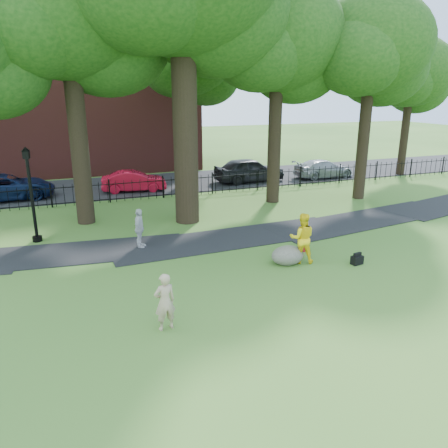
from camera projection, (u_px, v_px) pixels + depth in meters
name	position (u px, v px, depth m)	size (l,w,h in m)	color
ground	(247.00, 278.00, 14.45)	(120.00, 120.00, 0.00)	#366322
footpath	(231.00, 239.00, 18.28)	(36.00, 2.60, 0.03)	black
street	(149.00, 184.00, 28.75)	(80.00, 7.00, 0.02)	black
iron_fence	(163.00, 188.00, 25.00)	(44.00, 0.04, 1.20)	black
brick_building	(71.00, 89.00, 32.78)	(18.00, 8.00, 12.00)	maroon
tree_row	(186.00, 39.00, 19.74)	(26.82, 7.96, 12.42)	black
woman	(165.00, 302.00, 11.16)	(0.57, 0.37, 1.56)	tan
man	(302.00, 238.00, 15.54)	(0.89, 0.69, 1.83)	yellow
pedestrian	(139.00, 229.00, 17.02)	(0.92, 0.39, 1.58)	#BCBBC0
boulder	(288.00, 254.00, 15.60)	(1.21, 0.91, 0.71)	#645E53
lamppost	(32.00, 196.00, 17.42)	(0.38, 0.38, 3.86)	black
backpack	(357.00, 260.00, 15.56)	(0.41, 0.26, 0.31)	black
red_bag	(303.00, 248.00, 16.83)	(0.35, 0.22, 0.24)	maroon
red_sedan	(134.00, 181.00, 26.63)	(1.34, 3.85, 1.27)	red
navy_van	(5.00, 187.00, 24.54)	(2.43, 5.27, 1.47)	#0B193B
grey_car	(249.00, 170.00, 29.37)	(1.92, 4.78, 1.63)	black
silver_car	(323.00, 169.00, 30.80)	(1.77, 4.36, 1.26)	#979B9F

